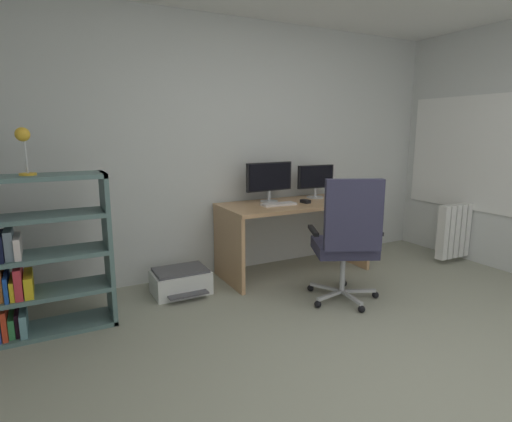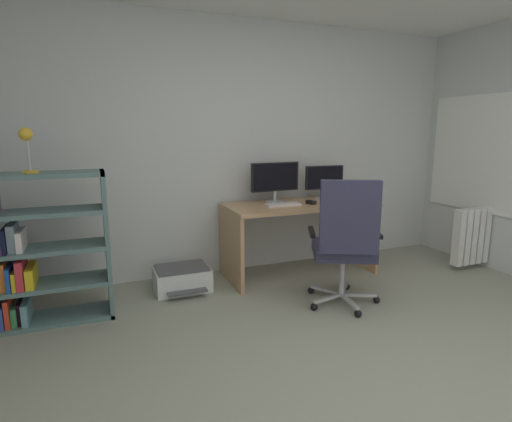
{
  "view_description": "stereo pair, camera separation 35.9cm",
  "coord_description": "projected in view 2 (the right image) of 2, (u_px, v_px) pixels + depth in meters",
  "views": [
    {
      "loc": [
        -1.78,
        -1.44,
        1.44
      ],
      "look_at": [
        -0.14,
        1.68,
        0.75
      ],
      "focal_mm": 28.75,
      "sensor_mm": 36.0,
      "label": 1
    },
    {
      "loc": [
        -1.45,
        -1.59,
        1.44
      ],
      "look_at": [
        -0.14,
        1.68,
        0.75
      ],
      "focal_mm": 28.75,
      "sensor_mm": 36.0,
      "label": 2
    }
  ],
  "objects": [
    {
      "name": "monitor_main",
      "position": [
        275.0,
        179.0,
        4.1
      ],
      "size": [
        0.52,
        0.18,
        0.4
      ],
      "color": "#B2B5B7",
      "rests_on": "desk"
    },
    {
      "name": "desk_lamp",
      "position": [
        27.0,
        142.0,
        2.89
      ],
      "size": [
        0.11,
        0.11,
        0.32
      ],
      "color": "gold",
      "rests_on": "bookshelf"
    },
    {
      "name": "monitor_secondary",
      "position": [
        324.0,
        179.0,
        4.32
      ],
      "size": [
        0.43,
        0.18,
        0.35
      ],
      "color": "#B2B5B7",
      "rests_on": "desk"
    },
    {
      "name": "keyboard",
      "position": [
        283.0,
        205.0,
        3.96
      ],
      "size": [
        0.34,
        0.14,
        0.02
      ],
      "primitive_type": "cube",
      "rotation": [
        0.0,
        0.0,
        -0.03
      ],
      "color": "silver",
      "rests_on": "desk"
    },
    {
      "name": "window_frame",
      "position": [
        496.0,
        155.0,
        4.21
      ],
      "size": [
        0.02,
        1.62,
        1.23
      ],
      "primitive_type": "cube",
      "color": "white"
    },
    {
      "name": "office_chair",
      "position": [
        345.0,
        240.0,
        3.29
      ],
      "size": [
        0.65,
        0.67,
        1.08
      ],
      "color": "#B7BABC",
      "rests_on": "ground"
    },
    {
      "name": "wall_back",
      "position": [
        243.0,
        149.0,
        4.21
      ],
      "size": [
        4.85,
        0.1,
        2.52
      ],
      "primitive_type": "cube",
      "color": "silver",
      "rests_on": "ground"
    },
    {
      "name": "bookshelf",
      "position": [
        27.0,
        256.0,
        3.03
      ],
      "size": [
        0.93,
        0.33,
        1.15
      ],
      "color": "slate",
      "rests_on": "ground"
    },
    {
      "name": "computer_mouse",
      "position": [
        311.0,
        202.0,
        4.05
      ],
      "size": [
        0.07,
        0.11,
        0.03
      ],
      "primitive_type": "cube",
      "rotation": [
        0.0,
        0.0,
        0.16
      ],
      "color": "black",
      "rests_on": "desk"
    },
    {
      "name": "radiator",
      "position": [
        481.0,
        235.0,
        4.34
      ],
      "size": [
        0.7,
        0.1,
        0.59
      ],
      "color": "white",
      "rests_on": "ground"
    },
    {
      "name": "window_pane",
      "position": [
        496.0,
        155.0,
        4.21
      ],
      "size": [
        0.01,
        1.54,
        1.15
      ],
      "primitive_type": "cube",
      "color": "white"
    },
    {
      "name": "desk",
      "position": [
        299.0,
        222.0,
        4.13
      ],
      "size": [
        1.49,
        0.68,
        0.73
      ],
      "color": "tan",
      "rests_on": "ground"
    },
    {
      "name": "printer",
      "position": [
        182.0,
        278.0,
        3.76
      ],
      "size": [
        0.5,
        0.43,
        0.23
      ],
      "color": "silver",
      "rests_on": "ground"
    },
    {
      "name": "ground_plane",
      "position": [
        393.0,
        399.0,
        2.26
      ],
      "size": [
        4.85,
        4.72,
        0.02
      ],
      "primitive_type": "cube",
      "color": "gray",
      "rests_on": "ground"
    }
  ]
}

